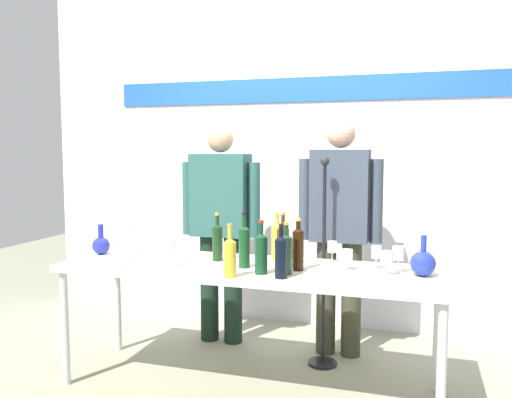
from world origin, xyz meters
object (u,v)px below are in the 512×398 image
(decanter_blue_left, at_px, (101,245))
(wine_bottle_2, at_px, (244,244))
(wine_glass_left_0, at_px, (132,237))
(wine_glass_right_3, at_px, (332,247))
(wine_glass_right_1, at_px, (347,255))
(wine_bottle_4, at_px, (277,240))
(wine_bottle_8, at_px, (281,255))
(wine_glass_left_1, at_px, (117,249))
(wine_bottle_5, at_px, (230,256))
(presenter_right, at_px, (340,222))
(wine_glass_right_2, at_px, (398,254))
(display_table, at_px, (249,275))
(decanter_blue_right, at_px, (423,263))
(wine_glass_left_2, at_px, (171,249))
(wine_bottle_0, at_px, (298,247))
(wine_glass_right_0, at_px, (387,258))
(wine_bottle_6, at_px, (283,244))
(wine_bottle_7, at_px, (261,251))
(wine_glass_right_4, at_px, (376,253))
(wine_bottle_3, at_px, (217,241))
(microphone_stand, at_px, (323,298))
(presenter_left, at_px, (221,220))
(wine_bottle_1, at_px, (286,252))

(decanter_blue_left, height_order, wine_bottle_2, wine_bottle_2)
(wine_glass_left_0, height_order, wine_glass_right_3, wine_glass_left_0)
(decanter_blue_left, xyz_separation_m, wine_glass_right_1, (1.67, 0.02, 0.02))
(decanter_blue_left, relative_size, wine_bottle_4, 0.68)
(wine_bottle_8, relative_size, wine_glass_right_1, 2.44)
(wine_glass_left_1, bearing_deg, wine_bottle_5, -4.86)
(presenter_right, xyz_separation_m, wine_glass_right_2, (0.43, -0.62, -0.08))
(display_table, distance_m, wine_glass_left_0, 0.94)
(decanter_blue_right, xyz_separation_m, wine_glass_left_2, (-1.47, -0.21, 0.03))
(wine_bottle_0, relative_size, wine_bottle_5, 1.03)
(wine_glass_right_2, bearing_deg, wine_glass_left_0, 177.42)
(wine_glass_left_0, relative_size, wine_glass_right_2, 0.99)
(wine_glass_right_0, distance_m, wine_glass_right_3, 0.47)
(wine_bottle_6, bearing_deg, wine_glass_right_0, -5.00)
(wine_glass_right_0, distance_m, wine_glass_right_2, 0.11)
(wine_bottle_5, xyz_separation_m, wine_bottle_7, (0.14, 0.13, 0.01))
(decanter_blue_right, distance_m, wine_glass_left_0, 1.93)
(wine_bottle_5, xyz_separation_m, wine_glass_right_4, (0.77, 0.46, -0.03))
(wine_glass_right_2, bearing_deg, wine_glass_left_1, -168.95)
(wine_bottle_2, bearing_deg, wine_glass_left_1, -165.67)
(wine_bottle_0, relative_size, wine_bottle_2, 0.92)
(wine_bottle_6, xyz_separation_m, wine_glass_right_2, (0.68, 0.04, -0.02))
(wine_glass_left_0, height_order, wine_glass_left_1, wine_glass_left_0)
(decanter_blue_right, relative_size, wine_bottle_6, 0.70)
(display_table, distance_m, wine_glass_right_0, 0.84)
(wine_glass_left_1, bearing_deg, wine_glass_right_1, 12.54)
(wine_bottle_7, height_order, wine_glass_right_3, wine_bottle_7)
(wine_bottle_3, relative_size, wine_bottle_8, 1.01)
(wine_bottle_4, distance_m, microphone_stand, 0.56)
(presenter_left, bearing_deg, decanter_blue_left, -133.65)
(wine_glass_right_3, bearing_deg, wine_glass_left_0, -174.73)
(presenter_right, bearing_deg, wine_bottle_6, -110.94)
(wine_bottle_1, relative_size, wine_bottle_7, 0.97)
(wine_bottle_6, bearing_deg, wine_glass_right_3, 43.03)
(wine_bottle_1, height_order, wine_glass_right_1, wine_bottle_1)
(wine_glass_right_1, relative_size, wine_glass_right_3, 0.97)
(wine_glass_right_0, bearing_deg, presenter_left, 150.99)
(decanter_blue_left, distance_m, wine_glass_right_2, 1.96)
(wine_bottle_8, bearing_deg, wine_bottle_3, 146.90)
(wine_bottle_0, height_order, wine_glass_left_1, wine_bottle_0)
(decanter_blue_right, xyz_separation_m, wine_glass_left_0, (-1.93, 0.12, 0.03))
(display_table, bearing_deg, presenter_right, 57.17)
(presenter_left, bearing_deg, wine_bottle_4, -39.96)
(wine_glass_right_1, bearing_deg, decanter_blue_right, -2.30)
(decanter_blue_right, xyz_separation_m, presenter_right, (-0.57, 0.65, 0.12))
(wine_bottle_6, height_order, wine_glass_right_2, wine_bottle_6)
(display_table, distance_m, wine_bottle_3, 0.32)
(wine_bottle_4, relative_size, wine_bottle_7, 0.98)
(wine_glass_right_4, bearing_deg, wine_bottle_3, -176.41)
(wine_bottle_7, distance_m, wine_bottle_8, 0.15)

